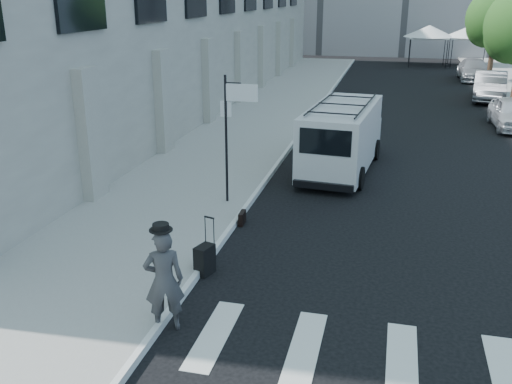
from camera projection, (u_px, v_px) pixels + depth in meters
The scene contains 13 objects.
ground at pixel (300, 266), 12.53m from camera, with size 120.00×120.00×0.00m, color black.
sidewalk_left at pixel (269, 112), 28.12m from camera, with size 4.50×48.00×0.15m, color gray.
sign_pole at pixel (234, 113), 15.11m from camera, with size 1.03×0.07×3.50m.
tree_far at pixel (494, 21), 36.24m from camera, with size 3.80×3.83×6.03m.
tent_left at pixel (429, 31), 45.56m from camera, with size 4.00×4.00×3.20m.
tent_right at pixel (471, 32), 45.30m from camera, with size 4.00×4.00×3.20m.
businessman at pixel (164, 281), 9.89m from camera, with size 0.69×0.46×1.90m, color #3B3A3D.
briefcase at pixel (242, 218), 14.72m from camera, with size 0.12×0.44×0.34m, color black.
suitcase at pixel (205, 260), 12.07m from camera, with size 0.40×0.51×1.24m.
cargo_van at pixel (342, 136), 18.98m from camera, with size 2.44×5.94×2.19m.
parked_car_a at pixel (512, 113), 24.94m from camera, with size 1.60×3.98×1.36m, color #B5B8BE.
parked_car_b at pixel (490, 86), 31.47m from camera, with size 1.64×4.71×1.55m, color #5B5D63.
parked_car_c at pixel (474, 70), 38.68m from camera, with size 1.94×4.76×1.38m, color #989AA0.
Camera 1 is at (1.75, -11.19, 5.68)m, focal length 40.00 mm.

